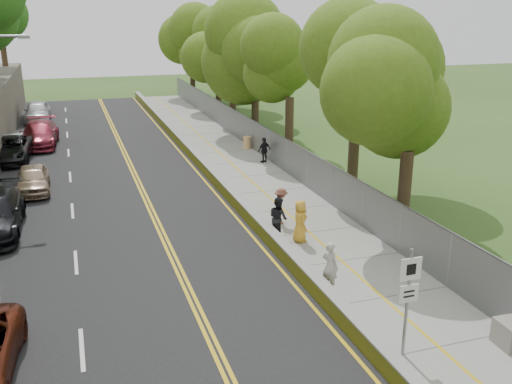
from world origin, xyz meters
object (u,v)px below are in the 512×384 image
person_far (264,150)px  painter_0 (300,221)px  signpost (408,291)px  construction_barrel (247,142)px

person_far → painter_0: bearing=56.5°
signpost → painter_0: signpost is taller
construction_barrel → person_far: bearing=-91.5°
signpost → construction_barrel: 24.74m
signpost → painter_0: bearing=87.2°
construction_barrel → person_far: (-0.10, -3.89, 0.37)m
signpost → construction_barrel: bearing=82.4°
signpost → person_far: signpost is taller
painter_0 → construction_barrel: bearing=-11.0°
signpost → construction_barrel: size_ratio=3.81×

